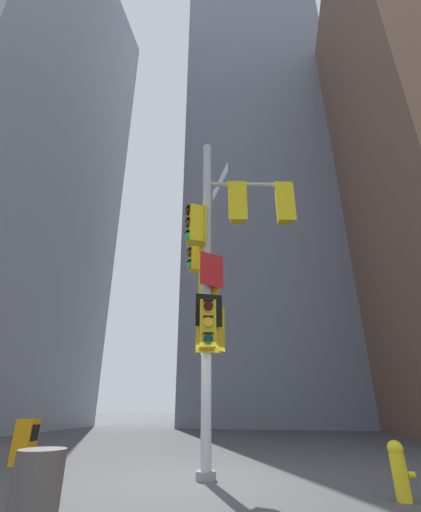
{
  "coord_description": "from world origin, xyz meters",
  "views": [
    {
      "loc": [
        1.41,
        -7.57,
        1.31
      ],
      "look_at": [
        -0.01,
        0.55,
        4.87
      ],
      "focal_mm": 24.31,
      "sensor_mm": 36.0,
      "label": 1
    }
  ],
  "objects_px": {
    "fire_hydrant": "(399,469)",
    "trash_bin": "(35,493)",
    "newspaper_box": "(25,442)",
    "signal_pole_assembly": "(218,265)"
  },
  "relations": [
    {
      "from": "signal_pole_assembly",
      "to": "newspaper_box",
      "type": "height_order",
      "value": "signal_pole_assembly"
    },
    {
      "from": "signal_pole_assembly",
      "to": "trash_bin",
      "type": "relative_size",
      "value": 9.39
    },
    {
      "from": "fire_hydrant",
      "to": "signal_pole_assembly",
      "type": "bearing_deg",
      "value": 157.56
    },
    {
      "from": "fire_hydrant",
      "to": "trash_bin",
      "type": "distance_m",
      "value": 5.05
    },
    {
      "from": "fire_hydrant",
      "to": "newspaper_box",
      "type": "height_order",
      "value": "newspaper_box"
    },
    {
      "from": "signal_pole_assembly",
      "to": "fire_hydrant",
      "type": "height_order",
      "value": "signal_pole_assembly"
    },
    {
      "from": "fire_hydrant",
      "to": "newspaper_box",
      "type": "xyz_separation_m",
      "value": [
        -7.81,
        2.02,
        0.08
      ]
    },
    {
      "from": "signal_pole_assembly",
      "to": "trash_bin",
      "type": "distance_m",
      "value": 5.6
    },
    {
      "from": "signal_pole_assembly",
      "to": "trash_bin",
      "type": "height_order",
      "value": "signal_pole_assembly"
    },
    {
      "from": "signal_pole_assembly",
      "to": "newspaper_box",
      "type": "distance_m",
      "value": 6.31
    }
  ]
}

